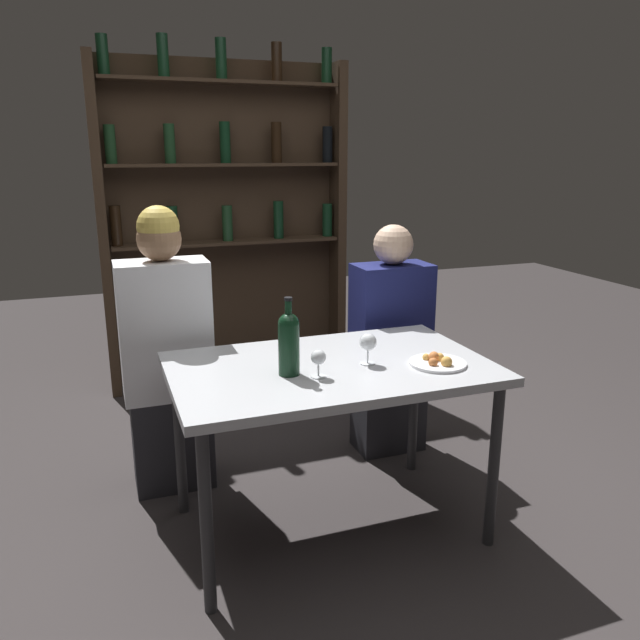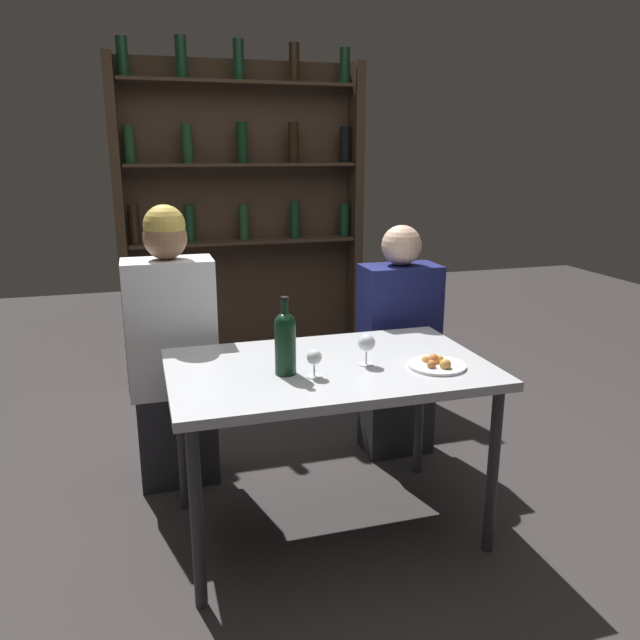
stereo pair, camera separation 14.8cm
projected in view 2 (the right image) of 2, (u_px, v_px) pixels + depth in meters
ground_plane at (328, 526)px, 2.63m from camera, size 10.00×10.00×0.00m
dining_table at (328, 380)px, 2.46m from camera, size 1.24×0.77×0.72m
wine_rack_wall at (242, 212)px, 4.12m from camera, size 1.61×0.21×2.19m
wine_bottle at (285, 340)px, 2.30m from camera, size 0.08×0.08×0.30m
wine_glass_0 at (366, 344)px, 2.41m from camera, size 0.07×0.07×0.12m
wine_glass_1 at (314, 359)px, 2.29m from camera, size 0.06×0.06×0.11m
food_plate_0 at (437, 364)px, 2.40m from camera, size 0.22×0.22×0.05m
seated_person_left at (173, 355)px, 2.85m from camera, size 0.40×0.22×1.31m
seated_person_right at (398, 349)px, 3.17m from camera, size 0.38×0.22×1.18m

